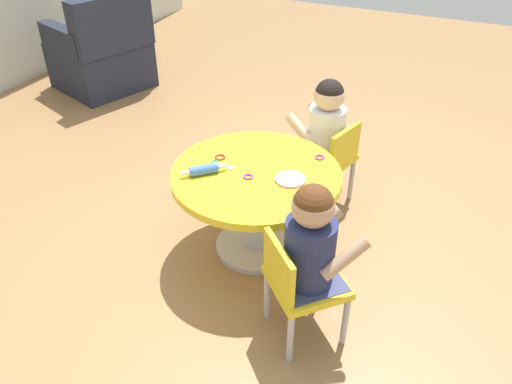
{
  "coord_description": "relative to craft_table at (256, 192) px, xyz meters",
  "views": [
    {
      "loc": [
        -1.91,
        -0.89,
        1.84
      ],
      "look_at": [
        0.0,
        0.0,
        0.37
      ],
      "focal_mm": 35.33,
      "sensor_mm": 36.0,
      "label": 1
    }
  ],
  "objects": [
    {
      "name": "ground_plane",
      "position": [
        0.0,
        0.0,
        -0.37
      ],
      "size": [
        10.0,
        10.0,
        0.0
      ],
      "primitive_type": "plane",
      "color": "#9E7247"
    },
    {
      "name": "cookie_cutter_0",
      "position": [
        -0.06,
        0.01,
        0.13
      ],
      "size": [
        0.05,
        0.05,
        0.01
      ],
      "primitive_type": "torus",
      "color": "#D83FA5",
      "rests_on": "craft_table"
    },
    {
      "name": "cookie_cutter_1",
      "position": [
        0.26,
        -0.24,
        0.13
      ],
      "size": [
        0.05,
        0.05,
        0.01
      ],
      "primitive_type": "torus",
      "color": "#D83FA5",
      "rests_on": "craft_table"
    },
    {
      "name": "armchair_dark",
      "position": [
        1.43,
        2.15,
        -0.06
      ],
      "size": [
        0.9,
        0.91,
        0.85
      ],
      "color": "#232838",
      "rests_on": "ground"
    },
    {
      "name": "craft_table",
      "position": [
        0.0,
        0.0,
        0.0
      ],
      "size": [
        0.86,
        0.86,
        0.49
      ],
      "color": "silver",
      "rests_on": "ground"
    },
    {
      "name": "playdough_blob_0",
      "position": [
        -0.0,
        -0.18,
        0.13
      ],
      "size": [
        0.15,
        0.15,
        0.01
      ],
      "primitive_type": "cylinder",
      "color": "pink",
      "rests_on": "craft_table"
    },
    {
      "name": "craft_scissors",
      "position": [
        -0.03,
        0.2,
        0.13
      ],
      "size": [
        0.07,
        0.13,
        0.01
      ],
      "color": "silver",
      "rests_on": "craft_table"
    },
    {
      "name": "cookie_cutter_2",
      "position": [
        0.04,
        0.22,
        0.13
      ],
      "size": [
        0.06,
        0.06,
        0.01
      ],
      "primitive_type": "torus",
      "color": "red",
      "rests_on": "craft_table"
    },
    {
      "name": "seated_child_right",
      "position": [
        0.58,
        -0.17,
        0.16
      ],
      "size": [
        0.36,
        0.41,
        0.51
      ],
      "color": "#3F4772",
      "rests_on": "ground"
    },
    {
      "name": "rolling_pin",
      "position": [
        -0.13,
        0.22,
        0.15
      ],
      "size": [
        0.18,
        0.18,
        0.05
      ],
      "color": "#3F72CC",
      "rests_on": "craft_table"
    },
    {
      "name": "child_chair_right",
      "position": [
        0.57,
        -0.21,
        -0.07
      ],
      "size": [
        0.37,
        0.37,
        0.54
      ],
      "color": "#B7B7BC",
      "rests_on": "ground"
    },
    {
      "name": "child_chair_left",
      "position": [
        -0.45,
        -0.41,
        -0.07
      ],
      "size": [
        0.42,
        0.42,
        0.54
      ],
      "color": "#B7B7BC",
      "rests_on": "ground"
    },
    {
      "name": "seated_child_left",
      "position": [
        -0.42,
        -0.44,
        0.16
      ],
      "size": [
        0.44,
        0.43,
        0.51
      ],
      "color": "#3F4772",
      "rests_on": "ground"
    }
  ]
}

